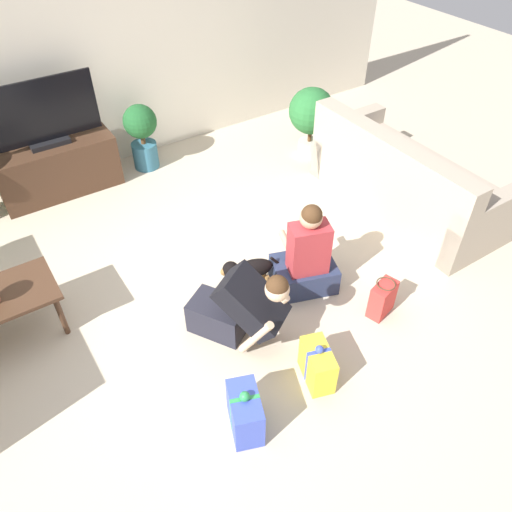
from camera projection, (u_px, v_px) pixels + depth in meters
The scene contains 13 objects.
ground_plane at pixel (202, 304), 4.21m from camera, with size 16.00×16.00×0.00m, color beige.
wall_back at pixel (66, 53), 4.98m from camera, with size 8.40×0.06×2.60m.
sofa_right at pixel (404, 181), 5.04m from camera, with size 0.89×2.02×0.87m.
tv_console at pixel (57, 168), 5.28m from camera, with size 1.23×0.48×0.56m.
tv at pixel (42, 117), 4.89m from camera, with size 1.12×0.20×0.67m.
potted_plant_back_right at pixel (142, 133), 5.54m from camera, with size 0.37×0.37×0.75m.
potted_plant_corner_right at pixel (311, 114), 5.68m from camera, with size 0.52×0.52×0.82m.
person_kneeling at pixel (239, 308), 3.74m from camera, with size 0.67×0.82×0.77m.
person_sitting at pixel (306, 259), 4.17m from camera, with size 0.62×0.58×0.89m.
dog at pixel (248, 270), 4.19m from camera, with size 0.51×0.24×0.34m.
gift_box_a at pixel (245, 413), 3.27m from camera, with size 0.30×0.39×0.40m.
gift_box_b at pixel (317, 365), 3.57m from camera, with size 0.26×0.37×0.36m.
gift_bag_a at pixel (382, 299), 4.04m from camera, with size 0.27×0.19×0.34m.
Camera 1 is at (-1.17, -2.64, 3.12)m, focal length 35.00 mm.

